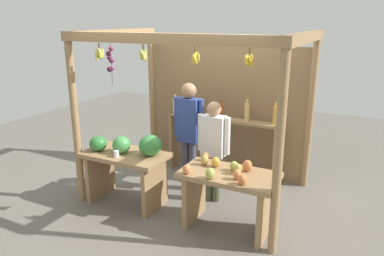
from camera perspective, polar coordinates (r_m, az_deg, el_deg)
name	(u,v)px	position (r m, az deg, el deg)	size (l,w,h in m)	color
ground_plane	(198,192)	(5.65, 0.89, -9.93)	(12.00, 12.00, 0.00)	slate
market_stall	(210,97)	(5.57, 2.85, 4.84)	(2.91, 2.04, 2.37)	#99754C
fruit_counter_left	(128,159)	(5.18, -9.97, -4.81)	(1.17, 0.64, 1.03)	#99754C
fruit_counter_right	(228,187)	(4.54, 5.60, -9.10)	(1.17, 0.66, 0.89)	#99754C
bottle_shelf_unit	(221,131)	(5.95, 4.58, -0.48)	(1.86, 0.22, 1.35)	#99754C
vendor_man	(189,127)	(5.41, -0.49, 0.14)	(0.48, 0.22, 1.65)	#49475C
vendor_woman	(214,144)	(5.10, 3.36, -2.44)	(0.48, 0.20, 1.46)	#575E41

